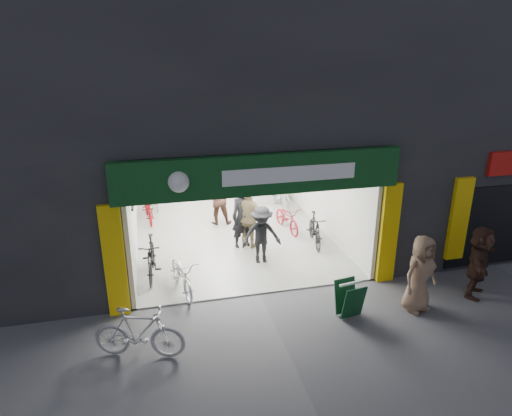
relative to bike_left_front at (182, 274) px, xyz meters
name	(u,v)px	position (x,y,z in m)	size (l,w,h in m)	color
ground	(260,295)	(1.80, -0.60, -0.46)	(60.00, 60.00, 0.00)	#56565B
building	(250,90)	(2.71, 4.39, 3.85)	(17.00, 10.27, 8.00)	#232326
bike_left_front	(182,274)	(0.00, 0.00, 0.00)	(0.62, 1.77, 0.93)	silver
bike_left_midfront	(151,258)	(-0.70, 0.92, 0.07)	(0.50, 1.78, 1.07)	black
bike_left_midback	(148,208)	(-0.70, 4.97, 0.00)	(0.61, 1.75, 0.92)	maroon
bike_left_back	(156,195)	(-0.41, 6.19, 0.02)	(0.46, 1.62, 0.97)	silver
bike_right_front	(315,230)	(4.07, 1.79, 0.02)	(0.46, 1.62, 0.97)	black
bike_right_mid	(287,218)	(3.60, 3.02, -0.04)	(0.57, 1.63, 0.86)	maroon
bike_right_back	(280,194)	(3.96, 5.08, 0.08)	(0.51, 1.80, 1.08)	#A3A4A8
parked_bike	(139,333)	(-1.00, -2.27, 0.07)	(0.50, 1.77, 1.06)	silver
customer_a	(243,217)	(1.96, 2.14, 0.49)	(0.70, 0.46, 1.91)	black
customer_b	(218,198)	(1.55, 4.12, 0.45)	(0.89, 0.69, 1.83)	#3D251C
customer_c	(262,236)	(2.24, 1.00, 0.36)	(1.07, 0.62, 1.66)	black
customer_d	(249,219)	(2.13, 2.02, 0.47)	(1.10, 0.46, 1.87)	olive
pedestrian_near	(420,274)	(5.10, -2.04, 0.44)	(0.88, 0.58, 1.81)	#80614A
pedestrian_far	(479,262)	(6.80, -1.81, 0.42)	(1.65, 0.52, 1.78)	#382219
sandwich_board	(350,298)	(3.49, -1.93, -0.02)	(0.59, 0.61, 0.81)	#0E3A1D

